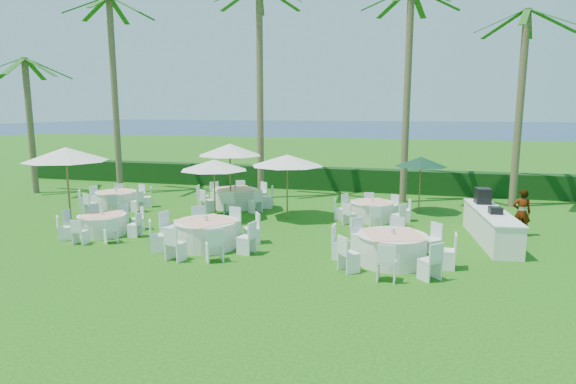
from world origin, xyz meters
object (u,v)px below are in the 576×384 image
umbrella_a (66,154)px  umbrella_green (421,162)px  banquet_table_a (102,224)px  banquet_table_b (206,233)px  banquet_table_f (372,211)px  staff_person (522,213)px  umbrella_b (214,165)px  umbrella_d (287,160)px  banquet_table_e (235,198)px  banquet_table_d (116,199)px  umbrella_c (230,150)px  buffet_table (490,225)px  banquet_table_c (392,248)px

umbrella_a → umbrella_green: 13.99m
banquet_table_a → umbrella_green: bearing=31.8°
banquet_table_b → banquet_table_f: size_ratio=1.16×
umbrella_a → staff_person: 16.45m
umbrella_b → staff_person: umbrella_b is taller
umbrella_b → umbrella_d: bearing=16.8°
banquet_table_e → umbrella_a: 7.16m
banquet_table_d → umbrella_b: 5.40m
banquet_table_a → umbrella_c: size_ratio=0.99×
umbrella_d → banquet_table_e: bearing=152.3°
banquet_table_a → banquet_table_b: size_ratio=0.83×
banquet_table_b → umbrella_d: umbrella_d is taller
banquet_table_b → banquet_table_f: 7.03m
banquet_table_f → umbrella_a: size_ratio=0.99×
banquet_table_a → umbrella_a: (-1.92, 0.76, 2.33)m
umbrella_c → staff_person: (11.32, -1.37, -1.83)m
umbrella_c → buffet_table: (10.19, -2.37, -2.10)m
umbrella_green → umbrella_c: bearing=-168.0°
banquet_table_f → umbrella_b: size_ratio=1.10×
banquet_table_f → buffet_table: bearing=-26.5°
umbrella_d → umbrella_green: (5.15, 2.49, -0.17)m
banquet_table_a → umbrella_d: bearing=36.7°
banquet_table_a → banquet_table_b: 4.22m
banquet_table_a → banquet_table_c: size_ratio=0.83×
banquet_table_e → staff_person: size_ratio=2.08×
umbrella_a → umbrella_d: (7.53, 3.42, -0.36)m
umbrella_green → staff_person: umbrella_green is taller
umbrella_b → buffet_table: umbrella_b is taller
banquet_table_c → umbrella_b: 8.38m
banquet_table_d → banquet_table_e: bearing=17.4°
umbrella_green → banquet_table_b: bearing=-132.4°
banquet_table_e → banquet_table_a: bearing=-116.3°
banquet_table_b → staff_person: staff_person is taller
staff_person → buffet_table: bearing=42.4°
banquet_table_b → umbrella_d: 5.26m
banquet_table_f → banquet_table_d: bearing=-177.1°
staff_person → banquet_table_a: bearing=15.1°
umbrella_c → buffet_table: 10.67m
banquet_table_e → umbrella_b: bearing=-89.1°
umbrella_c → staff_person: bearing=-6.9°
banquet_table_a → banquet_table_c: (9.98, -0.67, 0.07)m
umbrella_d → umbrella_green: 5.72m
banquet_table_b → umbrella_c: umbrella_c is taller
banquet_table_e → staff_person: 11.56m
umbrella_b → banquet_table_d: bearing=171.5°
banquet_table_f → umbrella_c: bearing=176.9°
banquet_table_e → umbrella_b: size_ratio=1.25×
banquet_table_e → umbrella_green: size_ratio=1.42×
umbrella_c → staff_person: size_ratio=1.77×
banquet_table_d → umbrella_green: 13.35m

